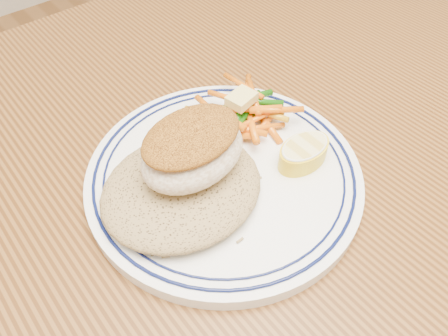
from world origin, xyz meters
TOP-DOWN VIEW (x-y plane):
  - dining_table at (0.00, 0.00)m, footprint 1.50×0.90m
  - plate at (-0.01, 0.03)m, footprint 0.27×0.27m
  - rice_pilaf at (-0.06, 0.03)m, footprint 0.15×0.14m
  - fish_fillet at (-0.05, 0.04)m, footprint 0.11×0.08m
  - vegetable_pile at (0.04, 0.07)m, footprint 0.11×0.11m
  - butter_pat at (0.05, 0.07)m, footprint 0.03×0.03m
  - lemon_wedge at (0.06, -0.01)m, footprint 0.06×0.05m

SIDE VIEW (x-z plane):
  - dining_table at x=0.00m, z-range 0.28..1.03m
  - plate at x=-0.01m, z-range 0.75..0.77m
  - lemon_wedge at x=0.06m, z-range 0.77..0.79m
  - vegetable_pile at x=0.04m, z-range 0.76..0.79m
  - rice_pilaf at x=-0.06m, z-range 0.77..0.79m
  - butter_pat at x=0.05m, z-range 0.79..0.80m
  - fish_fillet at x=-0.05m, z-range 0.79..0.84m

